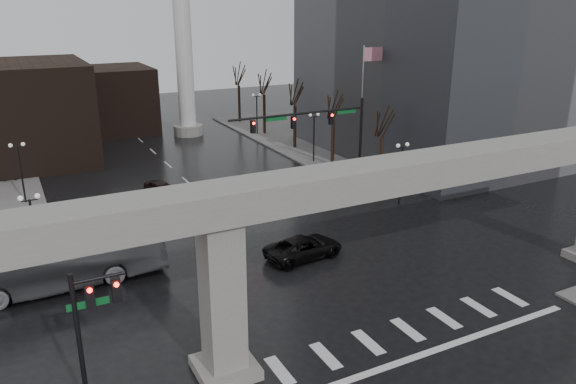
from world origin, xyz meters
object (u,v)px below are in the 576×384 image
object	(u,v)px
signal_mast_arm	(322,128)
city_bus	(43,258)
pickup_truck	(304,247)
far_car	(162,190)

from	to	relation	value
signal_mast_arm	city_bus	bearing A→B (deg)	-163.03
pickup_truck	far_car	xyz separation A→B (m)	(-4.98, 15.63, -0.01)
pickup_truck	city_bus	bearing A→B (deg)	71.60
pickup_truck	far_car	world-z (taller)	pickup_truck
far_car	pickup_truck	bearing A→B (deg)	-84.19
pickup_truck	city_bus	distance (m)	15.45
city_bus	far_car	size ratio (longest dim) A/B	3.23
signal_mast_arm	pickup_truck	xyz separation A→B (m)	(-7.23, -10.09, -5.11)
far_car	signal_mast_arm	bearing A→B (deg)	-36.29
far_car	city_bus	bearing A→B (deg)	-141.08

